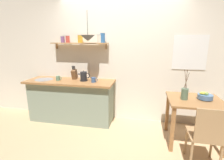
{
  "coord_description": "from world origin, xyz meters",
  "views": [
    {
      "loc": [
        0.51,
        -2.84,
        1.69
      ],
      "look_at": [
        -0.1,
        0.25,
        0.95
      ],
      "focal_mm": 26.87,
      "sensor_mm": 36.0,
      "label": 1
    }
  ],
  "objects_px": {
    "electric_kettle": "(84,76)",
    "coffee_mug_spare": "(94,80)",
    "twig_vase": "(185,94)",
    "knife_block": "(74,74)",
    "pendant_lamp": "(88,38)",
    "coffee_mug_by_sink": "(58,78)",
    "dining_table": "(194,107)",
    "fruit_bowl": "(205,96)",
    "dining_chair_near": "(206,134)"
  },
  "relations": [
    {
      "from": "twig_vase",
      "to": "fruit_bowl",
      "type": "bearing_deg",
      "value": 10.24
    },
    {
      "from": "knife_block",
      "to": "electric_kettle",
      "type": "bearing_deg",
      "value": -22.32
    },
    {
      "from": "coffee_mug_by_sink",
      "to": "fruit_bowl",
      "type": "bearing_deg",
      "value": -6.11
    },
    {
      "from": "twig_vase",
      "to": "knife_block",
      "type": "relative_size",
      "value": 1.68
    },
    {
      "from": "dining_table",
      "to": "knife_block",
      "type": "xyz_separation_m",
      "value": [
        -2.29,
        0.49,
        0.37
      ]
    },
    {
      "from": "pendant_lamp",
      "to": "knife_block",
      "type": "bearing_deg",
      "value": 157.12
    },
    {
      "from": "fruit_bowl",
      "to": "electric_kettle",
      "type": "distance_m",
      "value": 2.22
    },
    {
      "from": "coffee_mug_by_sink",
      "to": "coffee_mug_spare",
      "type": "relative_size",
      "value": 0.96
    },
    {
      "from": "twig_vase",
      "to": "coffee_mug_spare",
      "type": "xyz_separation_m",
      "value": [
        -1.63,
        0.34,
        0.07
      ]
    },
    {
      "from": "electric_kettle",
      "to": "pendant_lamp",
      "type": "bearing_deg",
      "value": -23.9
    },
    {
      "from": "dining_chair_near",
      "to": "coffee_mug_by_sink",
      "type": "relative_size",
      "value": 7.08
    },
    {
      "from": "electric_kettle",
      "to": "coffee_mug_spare",
      "type": "bearing_deg",
      "value": -19.42
    },
    {
      "from": "electric_kettle",
      "to": "knife_block",
      "type": "distance_m",
      "value": 0.27
    },
    {
      "from": "dining_chair_near",
      "to": "pendant_lamp",
      "type": "bearing_deg",
      "value": 154.06
    },
    {
      "from": "knife_block",
      "to": "pendant_lamp",
      "type": "relative_size",
      "value": 0.52
    },
    {
      "from": "dining_table",
      "to": "electric_kettle",
      "type": "height_order",
      "value": "electric_kettle"
    },
    {
      "from": "twig_vase",
      "to": "pendant_lamp",
      "type": "bearing_deg",
      "value": 168.17
    },
    {
      "from": "fruit_bowl",
      "to": "coffee_mug_spare",
      "type": "height_order",
      "value": "coffee_mug_spare"
    },
    {
      "from": "fruit_bowl",
      "to": "coffee_mug_spare",
      "type": "relative_size",
      "value": 1.77
    },
    {
      "from": "dining_table",
      "to": "coffee_mug_by_sink",
      "type": "height_order",
      "value": "coffee_mug_by_sink"
    },
    {
      "from": "dining_table",
      "to": "fruit_bowl",
      "type": "bearing_deg",
      "value": 10.15
    },
    {
      "from": "coffee_mug_spare",
      "to": "dining_chair_near",
      "type": "bearing_deg",
      "value": -26.59
    },
    {
      "from": "pendant_lamp",
      "to": "coffee_mug_spare",
      "type": "bearing_deg",
      "value": -12.96
    },
    {
      "from": "fruit_bowl",
      "to": "coffee_mug_by_sink",
      "type": "distance_m",
      "value": 2.74
    },
    {
      "from": "dining_table",
      "to": "knife_block",
      "type": "height_order",
      "value": "knife_block"
    },
    {
      "from": "fruit_bowl",
      "to": "dining_chair_near",
      "type": "bearing_deg",
      "value": -102.73
    },
    {
      "from": "dining_chair_near",
      "to": "fruit_bowl",
      "type": "relative_size",
      "value": 3.86
    },
    {
      "from": "twig_vase",
      "to": "knife_block",
      "type": "distance_m",
      "value": 2.18
    },
    {
      "from": "electric_kettle",
      "to": "knife_block",
      "type": "xyz_separation_m",
      "value": [
        -0.25,
        0.1,
        0.02
      ]
    },
    {
      "from": "dining_table",
      "to": "coffee_mug_by_sink",
      "type": "xyz_separation_m",
      "value": [
        -2.57,
        0.32,
        0.31
      ]
    },
    {
      "from": "fruit_bowl",
      "to": "coffee_mug_by_sink",
      "type": "bearing_deg",
      "value": 173.89
    },
    {
      "from": "electric_kettle",
      "to": "knife_block",
      "type": "bearing_deg",
      "value": 157.68
    },
    {
      "from": "fruit_bowl",
      "to": "pendant_lamp",
      "type": "height_order",
      "value": "pendant_lamp"
    },
    {
      "from": "coffee_mug_spare",
      "to": "knife_block",
      "type": "bearing_deg",
      "value": 159.08
    },
    {
      "from": "pendant_lamp",
      "to": "twig_vase",
      "type": "bearing_deg",
      "value": -11.83
    },
    {
      "from": "fruit_bowl",
      "to": "twig_vase",
      "type": "height_order",
      "value": "twig_vase"
    },
    {
      "from": "dining_table",
      "to": "knife_block",
      "type": "bearing_deg",
      "value": 167.9
    },
    {
      "from": "dining_table",
      "to": "pendant_lamp",
      "type": "xyz_separation_m",
      "value": [
        -1.91,
        0.33,
        1.11
      ]
    },
    {
      "from": "twig_vase",
      "to": "coffee_mug_by_sink",
      "type": "height_order",
      "value": "twig_vase"
    },
    {
      "from": "dining_table",
      "to": "dining_chair_near",
      "type": "distance_m",
      "value": 0.61
    },
    {
      "from": "dining_chair_near",
      "to": "fruit_bowl",
      "type": "xyz_separation_m",
      "value": [
        0.14,
        0.63,
        0.32
      ]
    },
    {
      "from": "twig_vase",
      "to": "dining_table",
      "type": "bearing_deg",
      "value": 10.31
    },
    {
      "from": "knife_block",
      "to": "fruit_bowl",
      "type": "bearing_deg",
      "value": -10.79
    },
    {
      "from": "twig_vase",
      "to": "coffee_mug_by_sink",
      "type": "distance_m",
      "value": 2.42
    },
    {
      "from": "dining_table",
      "to": "dining_chair_near",
      "type": "xyz_separation_m",
      "value": [
        0.01,
        -0.6,
        -0.13
      ]
    },
    {
      "from": "electric_kettle",
      "to": "coffee_mug_by_sink",
      "type": "bearing_deg",
      "value": -172.34
    },
    {
      "from": "dining_table",
      "to": "coffee_mug_by_sink",
      "type": "distance_m",
      "value": 2.61
    },
    {
      "from": "dining_table",
      "to": "pendant_lamp",
      "type": "distance_m",
      "value": 2.23
    },
    {
      "from": "twig_vase",
      "to": "knife_block",
      "type": "height_order",
      "value": "twig_vase"
    },
    {
      "from": "twig_vase",
      "to": "knife_block",
      "type": "xyz_separation_m",
      "value": [
        -2.11,
        0.52,
        0.14
      ]
    }
  ]
}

